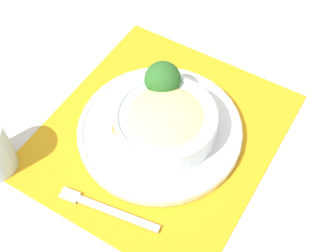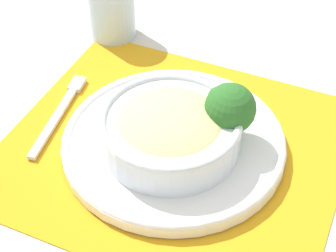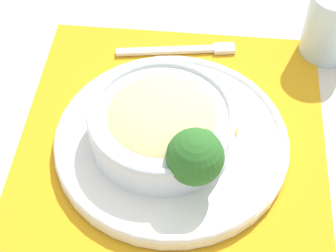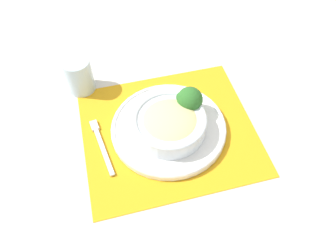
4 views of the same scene
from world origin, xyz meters
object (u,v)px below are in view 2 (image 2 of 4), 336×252
Objects in this scene: water_glass at (112,11)px; broccoli_floret at (230,109)px; fork at (63,107)px; bowl at (167,128)px.

broccoli_floret is at bearing -34.56° from water_glass.
water_glass is at bearing 88.32° from fork.
bowl reaches higher than fork.
bowl is 2.17× the size of broccoli_floret.
broccoli_floret is at bearing -2.78° from fork.
water_glass is 0.58× the size of fork.
broccoli_floret and water_glass have the same top height.
fork is at bearing -174.88° from broccoli_floret.
broccoli_floret is 0.82× the size of water_glass.
bowl is 1.04× the size of fork.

